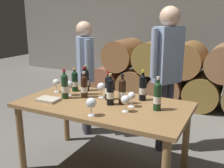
% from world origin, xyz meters
% --- Properties ---
extents(cellar_back_wall, '(10.00, 0.24, 2.80)m').
position_xyz_m(cellar_back_wall, '(0.00, 4.20, 1.40)').
color(cellar_back_wall, gray).
rests_on(cellar_back_wall, ground_plane).
extents(barrel_stack, '(3.12, 0.90, 1.15)m').
position_xyz_m(barrel_stack, '(0.00, 2.60, 0.54)').
color(barrel_stack, '#95593E').
rests_on(barrel_stack, ground_plane).
extents(dining_table, '(1.70, 0.90, 0.76)m').
position_xyz_m(dining_table, '(0.00, 0.00, 0.67)').
color(dining_table, olive).
rests_on(dining_table, ground_plane).
extents(wine_bottle_0, '(0.07, 0.07, 0.32)m').
position_xyz_m(wine_bottle_0, '(0.54, 0.05, 0.90)').
color(wine_bottle_0, '#19381E').
rests_on(wine_bottle_0, dining_table).
extents(wine_bottle_1, '(0.07, 0.07, 0.30)m').
position_xyz_m(wine_bottle_1, '(-0.01, 0.13, 0.89)').
color(wine_bottle_1, black).
rests_on(wine_bottle_1, dining_table).
extents(wine_bottle_2, '(0.07, 0.07, 0.28)m').
position_xyz_m(wine_bottle_2, '(-0.27, 0.07, 0.88)').
color(wine_bottle_2, black).
rests_on(wine_bottle_2, dining_table).
extents(wine_bottle_3, '(0.07, 0.07, 0.31)m').
position_xyz_m(wine_bottle_3, '(0.18, 0.06, 0.89)').
color(wine_bottle_3, black).
rests_on(wine_bottle_3, dining_table).
extents(wine_bottle_4, '(0.07, 0.07, 0.32)m').
position_xyz_m(wine_bottle_4, '(0.32, 0.27, 0.90)').
color(wine_bottle_4, black).
rests_on(wine_bottle_4, dining_table).
extents(wine_bottle_5, '(0.07, 0.07, 0.32)m').
position_xyz_m(wine_bottle_5, '(-0.43, -0.05, 0.90)').
color(wine_bottle_5, '#19381E').
rests_on(wine_bottle_5, dining_table).
extents(wine_bottle_6, '(0.07, 0.07, 0.30)m').
position_xyz_m(wine_bottle_6, '(-0.39, 0.30, 0.89)').
color(wine_bottle_6, black).
rests_on(wine_bottle_6, dining_table).
extents(wine_bottle_7, '(0.07, 0.07, 0.32)m').
position_xyz_m(wine_bottle_7, '(-0.32, 0.16, 0.90)').
color(wine_bottle_7, black).
rests_on(wine_bottle_7, dining_table).
extents(wine_bottle_8, '(0.07, 0.07, 0.27)m').
position_xyz_m(wine_bottle_8, '(-0.50, 0.23, 0.88)').
color(wine_bottle_8, black).
rests_on(wine_bottle_8, dining_table).
extents(wine_bottle_9, '(0.07, 0.07, 0.31)m').
position_xyz_m(wine_bottle_9, '(0.09, -0.01, 0.90)').
color(wine_bottle_9, black).
rests_on(wine_bottle_9, dining_table).
extents(wine_glass_0, '(0.09, 0.09, 0.16)m').
position_xyz_m(wine_glass_0, '(-0.10, 0.15, 0.87)').
color(wine_glass_0, white).
rests_on(wine_glass_0, dining_table).
extents(wine_glass_1, '(0.07, 0.07, 0.15)m').
position_xyz_m(wine_glass_1, '(0.30, 0.02, 0.87)').
color(wine_glass_1, white).
rests_on(wine_glass_1, dining_table).
extents(wine_glass_2, '(0.08, 0.08, 0.16)m').
position_xyz_m(wine_glass_2, '(0.30, -0.12, 0.87)').
color(wine_glass_2, white).
rests_on(wine_glass_2, dining_table).
extents(wine_glass_3, '(0.08, 0.08, 0.15)m').
position_xyz_m(wine_glass_3, '(-0.66, 0.10, 0.87)').
color(wine_glass_3, white).
rests_on(wine_glass_3, dining_table).
extents(wine_glass_4, '(0.09, 0.09, 0.16)m').
position_xyz_m(wine_glass_4, '(0.08, -0.35, 0.88)').
color(wine_glass_4, white).
rests_on(wine_glass_4, dining_table).
extents(wine_glass_5, '(0.09, 0.09, 0.16)m').
position_xyz_m(wine_glass_5, '(-0.46, 0.06, 0.88)').
color(wine_glass_5, white).
rests_on(wine_glass_5, dining_table).
extents(tasting_notebook, '(0.23, 0.17, 0.03)m').
position_xyz_m(tasting_notebook, '(-0.53, -0.20, 0.77)').
color(tasting_notebook, '#B2A893').
rests_on(tasting_notebook, dining_table).
extents(sommelier_presenting, '(0.32, 0.44, 1.72)m').
position_xyz_m(sommelier_presenting, '(0.44, 0.75, 1.04)').
color(sommelier_presenting, '#383842').
rests_on(sommelier_presenting, ground_plane).
extents(taster_seated_left, '(0.36, 0.38, 1.54)m').
position_xyz_m(taster_seated_left, '(-0.67, 0.72, 0.92)').
color(taster_seated_left, '#383842').
rests_on(taster_seated_left, ground_plane).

